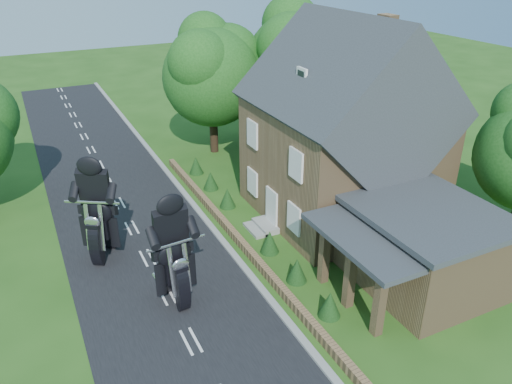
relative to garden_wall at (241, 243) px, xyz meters
name	(u,v)px	position (x,y,z in m)	size (l,w,h in m)	color
ground	(191,341)	(-4.30, -5.00, -0.20)	(120.00, 120.00, 0.00)	#234B15
road	(191,341)	(-4.30, -5.00, -0.19)	(7.00, 80.00, 0.02)	black
kerb	(279,311)	(-0.65, -5.00, -0.14)	(0.30, 80.00, 0.12)	gray
garden_wall	(241,243)	(0.00, 0.00, 0.00)	(0.30, 22.00, 0.40)	olive
house	(344,135)	(6.19, 1.00, 4.14)	(9.54, 8.64, 10.24)	olive
annex	(422,246)	(5.57, -5.80, 1.57)	(7.05, 5.94, 3.44)	olive
tree_house_right	(406,92)	(12.35, 3.62, 4.99)	(6.51, 6.00, 8.40)	black
tree_behind_house	(304,55)	(9.88, 11.14, 6.03)	(7.81, 7.20, 10.08)	black
tree_behind_left	(217,68)	(3.86, 12.13, 5.53)	(6.94, 6.40, 9.16)	black
shrub_a	(330,304)	(1.00, -6.00, 0.35)	(0.90, 0.90, 1.10)	black
shrub_b	(297,270)	(1.00, -3.50, 0.35)	(0.90, 0.90, 1.10)	black
shrub_c	(270,242)	(1.00, -1.00, 0.35)	(0.90, 0.90, 1.10)	black
shrub_d	(227,198)	(1.00, 4.00, 0.35)	(0.90, 0.90, 1.10)	black
shrub_e	(211,180)	(1.00, 6.50, 0.35)	(0.90, 0.90, 1.10)	black
shrub_f	(196,165)	(1.00, 9.00, 0.35)	(0.90, 0.90, 1.10)	black
motorcycle_lead	(176,286)	(-4.03, -2.55, 0.53)	(0.40, 1.57, 1.46)	black
motorcycle_follow	(103,243)	(-6.02, 1.97, 0.56)	(0.41, 1.63, 1.51)	black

